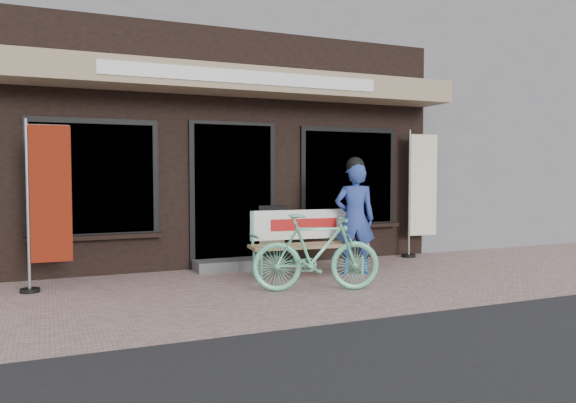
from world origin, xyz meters
name	(u,v)px	position (x,y,z in m)	size (l,w,h in m)	color
ground	(284,292)	(0.00, 0.00, 0.00)	(70.00, 70.00, 0.00)	#A7857F
storefront	(187,94)	(0.00, 4.96, 2.99)	(7.00, 6.77, 6.00)	black
neighbor_right_near	(496,121)	(8.50, 5.50, 2.80)	(10.00, 7.00, 5.60)	slate
bench	(307,237)	(0.76, 0.98, 0.53)	(1.70, 0.56, 0.90)	#61BE92
person	(355,216)	(1.40, 0.74, 0.81)	(0.66, 0.55, 1.66)	#2A4092
bicycle	(316,253)	(0.38, -0.09, 0.47)	(0.44, 1.56, 0.94)	#61BE92
nobori_red	(47,203)	(-2.60, 1.19, 1.07)	(0.61, 0.23, 2.08)	gray
nobori_cream	(421,192)	(3.24, 1.69, 1.11)	(0.64, 0.26, 2.15)	gray
menu_stand	(272,234)	(0.61, 1.92, 0.47)	(0.46, 0.24, 0.93)	black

